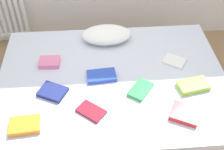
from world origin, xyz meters
TOP-DOWN VIEW (x-y plane):
  - ground_plane at (0.00, 0.00)m, footprint 8.00×8.00m
  - bed at (0.00, 0.00)m, footprint 2.00×1.50m
  - radiator at (-1.09, 1.20)m, footprint 0.36×0.04m
  - pillow at (-0.02, 0.53)m, footprint 0.48×0.30m
  - textbook_white at (0.58, 0.16)m, footprint 0.24×0.23m
  - textbook_red at (0.51, -0.45)m, footprint 0.27×0.25m
  - textbook_navy at (-0.50, -0.15)m, footprint 0.26×0.24m
  - textbook_blue at (-0.09, 0.01)m, footprint 0.26×0.17m
  - textbook_green at (0.22, -0.18)m, footprint 0.24×0.26m
  - textbook_lime at (0.65, -0.17)m, footprint 0.27×0.19m
  - textbook_maroon at (-0.19, -0.37)m, footprint 0.24×0.23m
  - textbook_pink at (-0.55, 0.22)m, footprint 0.19×0.15m
  - textbook_orange at (-0.67, -0.47)m, footprint 0.23×0.17m

SIDE VIEW (x-z plane):
  - ground_plane at x=0.00m, z-range 0.00..0.00m
  - bed at x=0.00m, z-range 0.00..0.50m
  - radiator at x=-1.09m, z-range 0.14..0.73m
  - textbook_white at x=0.58m, z-range 0.50..0.52m
  - textbook_maroon at x=-0.19m, z-range 0.50..0.52m
  - textbook_green at x=0.22m, z-range 0.50..0.53m
  - textbook_navy at x=-0.50m, z-range 0.50..0.53m
  - textbook_blue at x=-0.09m, z-range 0.50..0.54m
  - textbook_red at x=0.51m, z-range 0.50..0.54m
  - textbook_orange at x=-0.67m, z-range 0.50..0.54m
  - textbook_pink at x=-0.55m, z-range 0.50..0.54m
  - textbook_lime at x=0.65m, z-range 0.50..0.55m
  - pillow at x=-0.02m, z-range 0.50..0.63m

